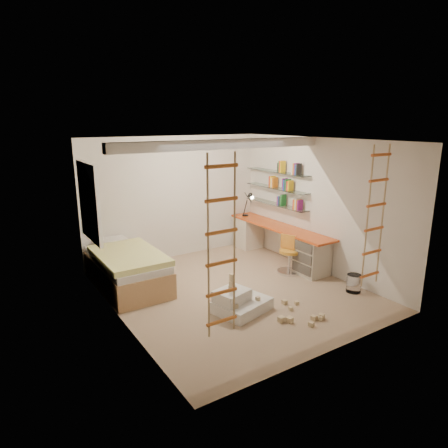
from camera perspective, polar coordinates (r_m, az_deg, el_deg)
floor at (r=7.11m, az=1.33°, el=-9.52°), size 4.50×4.50×0.00m
ceiling_beam at (r=6.75m, az=0.00°, el=11.32°), size 4.00×0.18×0.16m
window_frame at (r=7.20m, az=-18.70°, el=2.97°), size 0.06×1.15×1.35m
window_blind at (r=7.21m, az=-18.40°, el=3.01°), size 0.02×1.00×1.20m
rope_ladder_left at (r=4.51m, az=-0.35°, el=-3.37°), size 0.41×0.04×2.13m
rope_ladder_right at (r=6.32m, az=20.79°, el=0.93°), size 0.41×0.04×2.13m
waste_bin at (r=7.37m, az=18.06°, el=-8.05°), size 0.25×0.25×0.31m
desk at (r=8.59m, az=7.64°, el=-2.46°), size 0.56×2.80×0.75m
shelves at (r=8.64m, az=7.51°, el=5.11°), size 0.25×1.80×0.71m
bed at (r=7.40m, az=-13.72°, el=-6.20°), size 1.02×2.00×0.69m
task_lamp at (r=9.12m, az=3.67°, el=3.38°), size 0.14×0.36×0.57m
swivel_chair at (r=7.91m, az=9.26°, el=-4.97°), size 0.58×0.58×0.76m
play_platform at (r=6.36m, az=2.18°, el=-11.16°), size 0.95×0.82×0.36m
toy_blocks at (r=6.29m, az=7.46°, el=-11.29°), size 1.17×1.14×0.63m
books at (r=8.62m, az=7.53°, el=5.87°), size 0.14×0.70×0.92m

